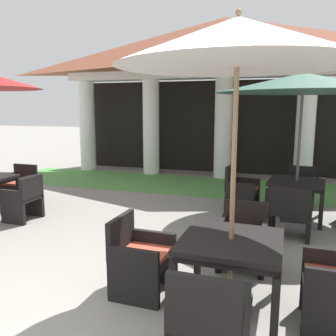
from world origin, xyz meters
The scene contains 15 objects.
background_pavilion centered at (0.00, 7.91, 3.40)m, with size 10.01×3.20×4.46m.
lawn_strip centered at (0.00, 6.56, 0.00)m, with size 11.81×2.34×0.01m, color #519347.
patio_table_near_foreground centered at (1.87, 4.36, 0.63)m, with size 1.06×1.06×0.72m.
patio_umbrella_near_foreground centered at (1.87, 4.36, 2.43)m, with size 2.99×2.99×2.68m.
patio_chair_near_foreground_north centered at (2.00, 5.36, 0.39)m, with size 0.64×0.60×0.80m.
patio_chair_near_foreground_west centered at (0.87, 4.49, 0.41)m, with size 0.64×0.63×0.92m.
patio_chair_near_foreground_south centered at (1.75, 3.36, 0.41)m, with size 0.69×0.59×0.84m.
patio_table_mid_left centered at (1.11, 1.08, 0.65)m, with size 1.02×1.02×0.75m.
patio_umbrella_mid_left centered at (1.11, 1.08, 2.60)m, with size 2.25×2.25×2.89m.
patio_chair_mid_left_south centered at (1.07, 0.09, 0.42)m, with size 0.57×0.52×0.91m.
patio_chair_mid_left_west centered at (0.11, 1.11, 0.39)m, with size 0.60×0.62×0.86m.
patio_chair_mid_left_north centered at (1.14, 2.07, 0.40)m, with size 0.60×0.53×0.83m.
patio_chair_mid_right_north centered at (-3.78, 3.82, 0.38)m, with size 0.62×0.59×0.80m.
patio_chair_mid_right_east centered at (-2.84, 2.84, 0.39)m, with size 0.51×0.58×0.82m.
terracotta_urn centered at (1.74, 5.16, 0.16)m, with size 0.29×0.29×0.39m.
Camera 1 is at (1.49, -2.25, 2.04)m, focal length 37.36 mm.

